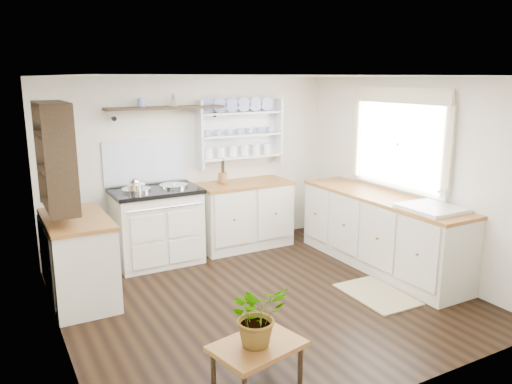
# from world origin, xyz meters

# --- Properties ---
(floor) EXTENTS (4.00, 3.80, 0.01)m
(floor) POSITION_xyz_m (0.00, 0.00, 0.00)
(floor) COLOR black
(floor) RESTS_ON ground
(wall_back) EXTENTS (4.00, 0.02, 2.30)m
(wall_back) POSITION_xyz_m (0.00, 1.90, 1.15)
(wall_back) COLOR beige
(wall_back) RESTS_ON ground
(wall_right) EXTENTS (0.02, 3.80, 2.30)m
(wall_right) POSITION_xyz_m (2.00, 0.00, 1.15)
(wall_right) COLOR beige
(wall_right) RESTS_ON ground
(wall_left) EXTENTS (0.02, 3.80, 2.30)m
(wall_left) POSITION_xyz_m (-2.00, 0.00, 1.15)
(wall_left) COLOR beige
(wall_left) RESTS_ON ground
(ceiling) EXTENTS (4.00, 3.80, 0.01)m
(ceiling) POSITION_xyz_m (0.00, 0.00, 2.30)
(ceiling) COLOR white
(ceiling) RESTS_ON wall_back
(window) EXTENTS (0.08, 1.55, 1.22)m
(window) POSITION_xyz_m (1.95, 0.15, 1.56)
(window) COLOR white
(window) RESTS_ON wall_right
(aga_cooker) EXTENTS (1.06, 0.74, 0.98)m
(aga_cooker) POSITION_xyz_m (-0.64, 1.57, 0.48)
(aga_cooker) COLOR silver
(aga_cooker) RESTS_ON floor
(back_cabinets) EXTENTS (1.27, 0.63, 0.90)m
(back_cabinets) POSITION_xyz_m (0.60, 1.60, 0.46)
(back_cabinets) COLOR beige
(back_cabinets) RESTS_ON floor
(right_cabinets) EXTENTS (0.62, 2.43, 0.90)m
(right_cabinets) POSITION_xyz_m (1.70, 0.10, 0.46)
(right_cabinets) COLOR beige
(right_cabinets) RESTS_ON floor
(belfast_sink) EXTENTS (0.55, 0.60, 0.45)m
(belfast_sink) POSITION_xyz_m (1.70, -0.65, 0.80)
(belfast_sink) COLOR white
(belfast_sink) RESTS_ON right_cabinets
(left_cabinets) EXTENTS (0.62, 1.13, 0.90)m
(left_cabinets) POSITION_xyz_m (-1.70, 0.90, 0.46)
(left_cabinets) COLOR beige
(left_cabinets) RESTS_ON floor
(plate_rack) EXTENTS (1.20, 0.22, 0.90)m
(plate_rack) POSITION_xyz_m (0.65, 1.86, 1.56)
(plate_rack) COLOR white
(plate_rack) RESTS_ON wall_back
(high_shelf) EXTENTS (1.50, 0.29, 0.16)m
(high_shelf) POSITION_xyz_m (-0.40, 1.78, 1.91)
(high_shelf) COLOR black
(high_shelf) RESTS_ON wall_back
(left_shelving) EXTENTS (0.28, 0.80, 1.05)m
(left_shelving) POSITION_xyz_m (-1.84, 0.90, 1.55)
(left_shelving) COLOR black
(left_shelving) RESTS_ON wall_left
(kettle) EXTENTS (0.16, 0.16, 0.20)m
(kettle) POSITION_xyz_m (-0.92, 1.45, 1.03)
(kettle) COLOR silver
(kettle) RESTS_ON aga_cooker
(utensil_crock) EXTENTS (0.12, 0.12, 0.14)m
(utensil_crock) POSITION_xyz_m (0.32, 1.68, 0.98)
(utensil_crock) COLOR brown
(utensil_crock) RESTS_ON back_cabinets
(center_table) EXTENTS (0.73, 0.59, 0.35)m
(center_table) POSITION_xyz_m (-0.82, -1.33, 0.31)
(center_table) COLOR brown
(center_table) RESTS_ON floor
(potted_plant) EXTENTS (0.44, 0.38, 0.47)m
(potted_plant) POSITION_xyz_m (-0.82, -1.33, 0.59)
(potted_plant) COLOR #3F7233
(potted_plant) RESTS_ON center_table
(floor_rug) EXTENTS (0.57, 0.86, 0.02)m
(floor_rug) POSITION_xyz_m (1.10, -0.53, 0.01)
(floor_rug) COLOR #958857
(floor_rug) RESTS_ON floor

